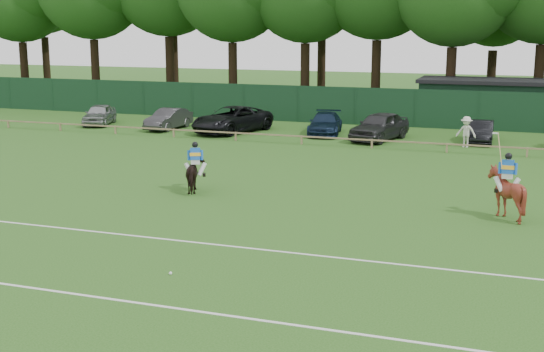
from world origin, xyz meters
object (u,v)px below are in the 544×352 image
at_px(estate_black, 481,132).
at_px(sedan_grey, 168,119).
at_px(hatch_grey, 379,126).
at_px(sedan_silver, 99,114).
at_px(polo_ball, 171,273).
at_px(horse_dark, 196,174).
at_px(spectator_left, 466,132).
at_px(suv_black, 232,120).
at_px(sedan_navy, 325,124).
at_px(horse_chestnut, 506,193).
at_px(utility_shed, 482,101).

bearing_deg(estate_black, sedan_grey, -178.41).
distance_m(sedan_grey, hatch_grey, 13.65).
xyz_separation_m(sedan_silver, estate_black, (24.64, 0.78, -0.06)).
distance_m(estate_black, polo_ball, 26.74).
distance_m(horse_dark, hatch_grey, 16.23).
xyz_separation_m(horse_dark, spectator_left, (9.38, 14.71, 0.13)).
height_order(suv_black, sedan_navy, suv_black).
bearing_deg(spectator_left, suv_black, -174.57).
distance_m(horse_dark, sedan_navy, 16.74).
bearing_deg(horse_dark, hatch_grey, -130.56).
height_order(horse_chestnut, spectator_left, horse_chestnut).
distance_m(sedan_silver, estate_black, 24.65).
xyz_separation_m(horse_dark, sedan_silver, (-14.58, 15.89, -0.03)).
relative_size(horse_dark, utility_shed, 0.20).
bearing_deg(polo_ball, horse_chestnut, 47.74).
bearing_deg(polo_ball, sedan_grey, 117.38).
bearing_deg(polo_ball, suv_black, 108.80).
height_order(sedan_grey, spectator_left, spectator_left).
relative_size(hatch_grey, spectator_left, 2.82).
relative_size(horse_chestnut, spectator_left, 1.05).
relative_size(horse_chestnut, sedan_grey, 0.44).
bearing_deg(horse_dark, polo_ball, 86.43).
bearing_deg(horse_chestnut, sedan_grey, -34.09).
distance_m(suv_black, estate_black, 14.98).
distance_m(sedan_navy, utility_shed, 11.83).
bearing_deg(spectator_left, sedan_navy, 175.99).
relative_size(horse_dark, sedan_navy, 0.38).
distance_m(sedan_silver, suv_black, 9.70).
distance_m(horse_dark, utility_shed, 26.45).
xyz_separation_m(sedan_grey, hatch_grey, (13.65, 0.08, 0.16)).
bearing_deg(horse_dark, sedan_navy, -117.70).
bearing_deg(polo_ball, sedan_silver, 125.86).
relative_size(sedan_grey, hatch_grey, 0.84).
height_order(polo_ball, utility_shed, utility_shed).
relative_size(sedan_navy, hatch_grey, 0.95).
distance_m(sedan_grey, estate_black, 19.33).
relative_size(horse_dark, horse_chestnut, 0.96).
bearing_deg(sedan_grey, horse_chestnut, -32.25).
bearing_deg(sedan_silver, suv_black, -19.11).
relative_size(horse_chestnut, utility_shed, 0.21).
distance_m(horse_chestnut, sedan_navy, 20.15).
height_order(suv_black, estate_black, suv_black).
distance_m(sedan_grey, spectator_left, 18.64).
xyz_separation_m(sedan_silver, hatch_grey, (18.99, -0.27, 0.13)).
height_order(hatch_grey, estate_black, hatch_grey).
xyz_separation_m(hatch_grey, polo_ball, (-0.80, -24.89, -0.77)).
xyz_separation_m(horse_dark, sedan_navy, (0.85, 16.72, -0.06)).
height_order(horse_chestnut, hatch_grey, horse_chestnut).
relative_size(polo_ball, utility_shed, 0.01).
xyz_separation_m(horse_dark, sedan_grey, (-9.25, 15.54, -0.06)).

